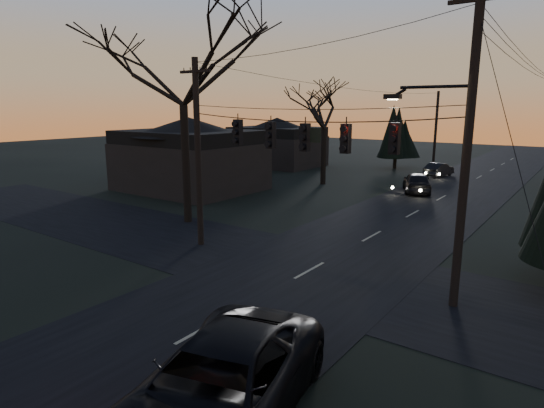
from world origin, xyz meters
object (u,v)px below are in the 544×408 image
Objects in this scene: sedan_oncoming_a at (417,182)px; utility_pole_far_l at (433,166)px; utility_pole_right at (453,306)px; bare_tree_left at (181,55)px; sedan_oncoming_b at (439,170)px; utility_pole_left at (201,244)px; suv_near at (219,388)px.

utility_pole_far_l is at bearing -100.97° from sedan_oncoming_a.
utility_pole_right is 0.77× the size of bare_tree_left.
sedan_oncoming_a is at bearing 105.34° from sedan_oncoming_b.
sedan_oncoming_a is 1.20× the size of sedan_oncoming_b.
utility_pole_left is 19.50m from sedan_oncoming_a.
suv_near is at bearing -43.61° from utility_pole_left.
utility_pole_far_l reaches higher than sedan_oncoming_a.
utility_pole_left is 12.74m from suv_near.
sedan_oncoming_a is at bearing 65.39° from bare_tree_left.
utility_pole_left is 36.00m from utility_pole_far_l.
bare_tree_left is 19.85m from sedan_oncoming_a.
utility_pole_far_l is 1.75× the size of sedan_oncoming_a.
bare_tree_left reaches higher than suv_near.
utility_pole_right is 29.63m from sedan_oncoming_b.
utility_pole_left is 28.47m from sedan_oncoming_b.
utility_pole_right is at bearing -72.28° from utility_pole_far_l.
bare_tree_left is 2.83× the size of sedan_oncoming_a.
suv_near is at bearing -78.39° from utility_pole_far_l.
suv_near is 1.67× the size of sedan_oncoming_b.
suv_near is (9.20, -44.76, 0.88)m from utility_pole_far_l.
utility_pole_right is 9.10m from suv_near.
suv_near is 1.39× the size of sedan_oncoming_a.
suv_near is at bearing -41.67° from bare_tree_left.
utility_pole_left is at bearing 93.31° from sedan_oncoming_b.
bare_tree_left is at bearing 143.74° from utility_pole_left.
suv_near is 28.38m from sedan_oncoming_a.
bare_tree_left is at bearing 123.38° from suv_near.
utility_pole_left is 1.06× the size of utility_pole_far_l.
utility_pole_left is 10.14m from bare_tree_left.
utility_pole_right is at bearing 60.35° from suv_near.
bare_tree_left is at bearing 84.76° from sedan_oncoming_b.
utility_pole_left is at bearing 180.00° from utility_pole_right.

